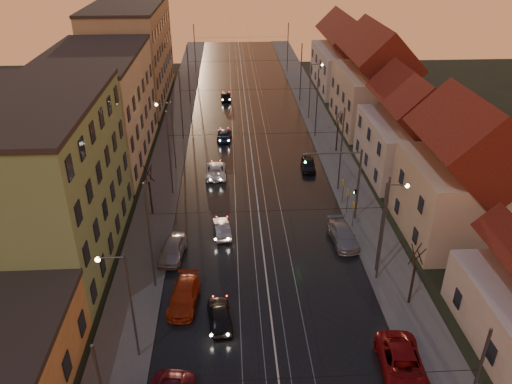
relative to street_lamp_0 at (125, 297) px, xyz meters
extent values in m
plane|color=black|center=(9.10, -2.00, -4.89)|extent=(160.00, 160.00, 0.00)
cube|color=black|center=(9.10, 38.00, -4.87)|extent=(16.00, 120.00, 0.04)
cube|color=#4C4C4C|center=(-0.90, 38.00, -4.81)|extent=(4.00, 120.00, 0.15)
cube|color=#4C4C4C|center=(19.10, 38.00, -4.81)|extent=(4.00, 120.00, 0.15)
cube|color=gray|center=(6.90, 38.00, -4.83)|extent=(0.06, 120.00, 0.03)
cube|color=gray|center=(8.33, 38.00, -4.83)|extent=(0.06, 120.00, 0.03)
cube|color=gray|center=(9.87, 38.00, -4.83)|extent=(0.06, 120.00, 0.03)
cube|color=gray|center=(11.30, 38.00, -4.83)|extent=(0.06, 120.00, 0.03)
cube|color=#749A62|center=(-8.40, 12.00, 1.61)|extent=(10.00, 18.00, 13.00)
cube|color=tan|center=(-8.40, 32.00, 1.11)|extent=(10.00, 20.00, 12.00)
cube|color=#9C8765|center=(-8.40, 56.00, 2.11)|extent=(10.00, 24.00, 14.00)
cube|color=beige|center=(26.10, 13.00, -1.39)|extent=(8.50, 10.00, 7.00)
pyramid|color=#591414|center=(26.10, 13.00, 4.01)|extent=(8.67, 10.20, 3.80)
cube|color=beige|center=(26.10, 26.00, -1.89)|extent=(9.00, 12.00, 6.00)
pyramid|color=#591414|center=(26.10, 26.00, 2.71)|extent=(9.18, 12.24, 3.20)
cube|color=beige|center=(26.10, 41.00, -1.14)|extent=(9.00, 14.00, 7.50)
pyramid|color=#591414|center=(26.10, 41.00, 4.61)|extent=(9.18, 14.28, 4.00)
cube|color=beige|center=(26.10, 59.00, -1.64)|extent=(9.00, 16.00, 6.50)
pyramid|color=#591414|center=(26.10, 59.00, 3.36)|extent=(9.18, 16.32, 3.50)
cylinder|color=#595B60|center=(0.50, 7.00, -0.39)|extent=(0.16, 0.16, 9.00)
cylinder|color=#595B60|center=(17.70, 7.00, -0.39)|extent=(0.16, 0.16, 9.00)
cylinder|color=#595B60|center=(0.50, 22.00, -0.39)|extent=(0.16, 0.16, 9.00)
cylinder|color=#595B60|center=(17.70, 22.00, -0.39)|extent=(0.16, 0.16, 9.00)
cylinder|color=#595B60|center=(0.50, 37.00, -0.39)|extent=(0.16, 0.16, 9.00)
cylinder|color=#595B60|center=(17.70, 37.00, -0.39)|extent=(0.16, 0.16, 9.00)
cylinder|color=#595B60|center=(0.50, 52.00, -0.39)|extent=(0.16, 0.16, 9.00)
cylinder|color=#595B60|center=(17.70, 52.00, -0.39)|extent=(0.16, 0.16, 9.00)
cylinder|color=#595B60|center=(0.50, 70.00, -0.39)|extent=(0.16, 0.16, 9.00)
cylinder|color=#595B60|center=(17.70, 70.00, -0.39)|extent=(0.16, 0.16, 9.00)
cylinder|color=#595B60|center=(0.30, 0.00, -0.89)|extent=(0.14, 0.14, 8.00)
cylinder|color=#595B60|center=(-0.50, 0.00, 2.91)|extent=(1.60, 0.10, 0.10)
sphere|color=#FFD88C|center=(-1.22, 0.00, 2.81)|extent=(0.32, 0.32, 0.32)
cylinder|color=#595B60|center=(17.90, 8.00, -0.89)|extent=(0.14, 0.14, 8.00)
cylinder|color=#595B60|center=(18.70, 8.00, 2.91)|extent=(1.60, 0.10, 0.10)
sphere|color=#FFD88C|center=(19.42, 8.00, 2.81)|extent=(0.32, 0.32, 0.32)
cylinder|color=#595B60|center=(0.30, 28.00, -0.89)|extent=(0.14, 0.14, 8.00)
cylinder|color=#595B60|center=(-0.50, 28.00, 2.91)|extent=(1.60, 0.10, 0.10)
sphere|color=#FFD88C|center=(-1.22, 28.00, 2.81)|extent=(0.32, 0.32, 0.32)
cylinder|color=#595B60|center=(17.90, 44.00, -0.89)|extent=(0.14, 0.14, 8.00)
cylinder|color=#595B60|center=(18.70, 44.00, 2.91)|extent=(1.60, 0.10, 0.10)
sphere|color=#FFD88C|center=(19.42, 44.00, 2.81)|extent=(0.32, 0.32, 0.32)
cylinder|color=#595B60|center=(18.10, 16.00, -1.29)|extent=(0.20, 0.20, 7.20)
cylinder|color=#595B60|center=(15.50, 16.00, 2.01)|extent=(5.20, 0.14, 0.14)
imported|color=black|center=(13.10, 16.00, 1.41)|extent=(0.15, 0.18, 0.90)
sphere|color=#19FF3F|center=(13.10, 15.88, 1.26)|extent=(0.20, 0.20, 0.20)
cylinder|color=black|center=(-1.10, 18.00, -3.14)|extent=(0.18, 0.18, 3.50)
cylinder|color=black|center=(-0.86, 18.09, -0.59)|extent=(0.37, 0.92, 1.61)
cylinder|color=black|center=(-1.18, 18.23, -0.59)|extent=(0.91, 0.40, 1.61)
cylinder|color=black|center=(-1.33, 17.91, -0.59)|extent=(0.37, 0.92, 1.61)
cylinder|color=black|center=(-0.97, 17.78, -0.59)|extent=(0.84, 0.54, 1.62)
cylinder|color=black|center=(19.30, 4.00, -3.14)|extent=(0.18, 0.18, 3.50)
cylinder|color=black|center=(19.54, 4.09, -0.59)|extent=(0.37, 0.92, 1.61)
cylinder|color=black|center=(19.22, 4.23, -0.59)|extent=(0.91, 0.40, 1.61)
cylinder|color=black|center=(19.07, 3.91, -0.59)|extent=(0.37, 0.92, 1.61)
cylinder|color=black|center=(19.43, 3.78, -0.59)|extent=(0.84, 0.54, 1.62)
cylinder|color=black|center=(19.50, 32.00, -3.14)|extent=(0.18, 0.18, 3.50)
cylinder|color=black|center=(19.74, 32.09, -0.59)|extent=(0.37, 0.92, 1.61)
cylinder|color=black|center=(19.42, 32.23, -0.59)|extent=(0.91, 0.40, 1.61)
cylinder|color=black|center=(19.27, 31.91, -0.59)|extent=(0.37, 0.92, 1.61)
cylinder|color=black|center=(19.63, 31.78, -0.59)|extent=(0.84, 0.54, 1.62)
imported|color=black|center=(5.49, 2.81, -4.22)|extent=(2.00, 4.08, 1.34)
imported|color=#939498|center=(5.60, 14.15, -4.27)|extent=(1.80, 3.90, 1.24)
imported|color=white|center=(4.86, 26.15, -4.22)|extent=(2.24, 4.79, 1.33)
imported|color=#162344|center=(5.80, 36.78, -4.25)|extent=(2.00, 4.45, 1.27)
imported|color=black|center=(6.09, 53.32, -4.21)|extent=(1.72, 4.00, 1.35)
imported|color=#AD2F11|center=(2.87, 4.94, -4.19)|extent=(2.44, 4.95, 1.38)
imported|color=#A8A8AD|center=(1.50, 10.95, -4.12)|extent=(2.35, 4.66, 1.52)
imported|color=maroon|center=(16.70, -2.49, -4.10)|extent=(3.06, 5.87, 1.58)
imported|color=#9D9DA2|center=(16.16, 12.32, -4.19)|extent=(2.31, 4.95, 1.40)
imported|color=black|center=(15.31, 27.08, -4.23)|extent=(1.81, 3.96, 1.32)
camera|label=1|loc=(6.52, -23.75, 19.65)|focal=35.00mm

